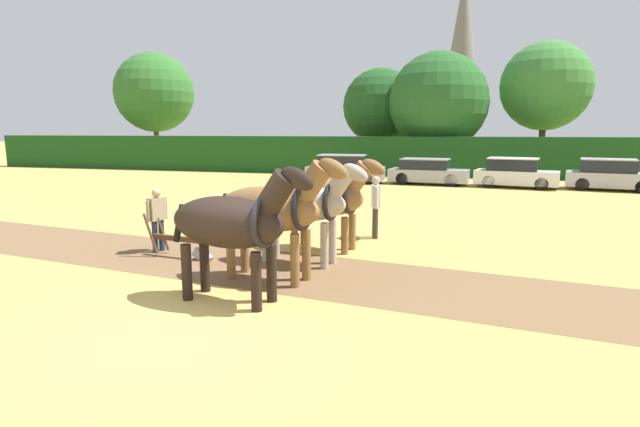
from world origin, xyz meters
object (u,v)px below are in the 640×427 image
tree_center_left (438,102)px  farmer_at_plow (157,216)px  church_spire (462,58)px  draft_horse_lead_left (233,222)px  parked_car_center (610,175)px  draft_horse_lead_right (273,209)px  tree_left (381,106)px  parked_car_left (428,172)px  draft_horse_trail_right (328,197)px  parked_car_far_left (344,169)px  farmer_beside_team (376,202)px  plow (185,244)px  tree_far_left (154,93)px  tree_center (546,86)px  parked_car_center_left (515,173)px  draft_horse_trail_left (303,203)px

tree_center_left → farmer_at_plow: bearing=-101.6°
tree_center_left → church_spire: 28.16m
draft_horse_lead_left → parked_car_center: draft_horse_lead_left is taller
draft_horse_lead_left → draft_horse_lead_right: draft_horse_lead_right is taller
tree_left → tree_center_left: size_ratio=0.91×
parked_car_left → parked_car_center: parked_car_center is taller
draft_horse_lead_left → draft_horse_trail_right: size_ratio=1.04×
farmer_at_plow → parked_car_far_left: size_ratio=0.35×
draft_horse_lead_left → farmer_beside_team: draft_horse_lead_left is taller
plow → farmer_at_plow: size_ratio=1.15×
draft_horse_lead_right → farmer_beside_team: size_ratio=1.70×
tree_far_left → tree_center: bearing=-1.5°
church_spire → tree_center: bearing=-77.2°
tree_center → draft_horse_lead_left: tree_center is taller
plow → church_spire: bearing=91.6°
tree_center_left → tree_far_left: bearing=174.7°
plow → parked_car_center_left: (8.86, 17.97, 0.42)m
tree_left → draft_horse_trail_right: 27.20m
plow → parked_car_far_left: bearing=98.7°
tree_left → parked_car_center_left: size_ratio=1.75×
tree_center_left → farmer_beside_team: 23.23m
tree_left → parked_car_center: 17.55m
draft_horse_trail_left → draft_horse_trail_right: size_ratio=1.04×
draft_horse_lead_right → parked_car_center_left: draft_horse_lead_right is taller
draft_horse_lead_right → parked_car_left: bearing=92.5°
farmer_at_plow → parked_car_left: (5.29, 17.94, -0.20)m
parked_car_far_left → parked_car_center_left: 9.26m
draft_horse_trail_left → parked_car_far_left: bearing=107.8°
church_spire → parked_car_left: 37.01m
parked_car_left → draft_horse_trail_left: bearing=-89.1°
tree_far_left → tree_left: size_ratio=1.25×
tree_center_left → draft_horse_lead_left: tree_center_left is taller
draft_horse_lead_left → plow: bearing=142.5°
parked_car_center → tree_center_left: bearing=148.6°
church_spire → draft_horse_trail_left: (-2.68, -53.37, -10.14)m
draft_horse_trail_left → farmer_at_plow: bearing=-173.4°
draft_horse_trail_left → tree_center_left: bearing=94.1°
tree_far_left → tree_center: 31.28m
tree_left → draft_horse_lead_left: size_ratio=2.68×
draft_horse_trail_left → plow: 3.02m
tree_left → farmer_beside_team: tree_left is taller
draft_horse_lead_right → draft_horse_lead_left: bearing=-90.2°
church_spire → plow: bearing=-95.8°
tree_far_left → church_spire: bearing=44.7°
tree_left → parked_car_center_left: (8.93, -10.58, -4.05)m
draft_horse_lead_right → tree_left: bearing=102.7°
parked_car_far_left → parked_car_center_left: bearing=-2.2°
plow → parked_car_center: bearing=60.9°
tree_left → draft_horse_trail_left: size_ratio=2.67×
farmer_at_plow → parked_car_left: 18.70m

